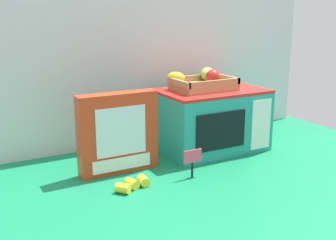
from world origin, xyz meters
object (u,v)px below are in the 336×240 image
object	(u,v)px
loose_toy_banana	(133,184)
price_sign	(193,159)
food_groups_crate	(203,82)
cookie_set_box	(118,133)
toy_microwave	(211,120)

from	to	relation	value
loose_toy_banana	price_sign	bearing A→B (deg)	-2.97
food_groups_crate	cookie_set_box	world-z (taller)	food_groups_crate
price_sign	toy_microwave	bearing A→B (deg)	44.38
food_groups_crate	cookie_set_box	distance (m)	0.43
food_groups_crate	cookie_set_box	xyz separation A→B (m)	(-0.40, -0.07, -0.14)
loose_toy_banana	food_groups_crate	bearing A→B (deg)	29.25
cookie_set_box	price_sign	world-z (taller)	cookie_set_box
food_groups_crate	loose_toy_banana	bearing A→B (deg)	-150.75
food_groups_crate	loose_toy_banana	xyz separation A→B (m)	(-0.42, -0.24, -0.26)
toy_microwave	loose_toy_banana	bearing A→B (deg)	-154.44
food_groups_crate	price_sign	distance (m)	0.39
cookie_set_box	price_sign	bearing A→B (deg)	-41.14
food_groups_crate	cookie_set_box	bearing A→B (deg)	-169.62
food_groups_crate	cookie_set_box	size ratio (longest dim) A/B	0.90
cookie_set_box	loose_toy_banana	distance (m)	0.21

